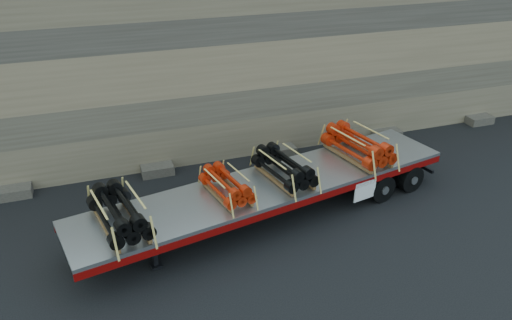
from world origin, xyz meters
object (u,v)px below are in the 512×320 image
(bundle_front, at_px, (119,214))
(bundle_midrear, at_px, (284,168))
(bundle_midfront, at_px, (227,186))
(bundle_rear, at_px, (358,146))
(trailer, at_px, (270,200))

(bundle_front, height_order, bundle_midrear, bundle_front)
(bundle_midfront, bearing_deg, bundle_front, -180.00)
(bundle_front, bearing_deg, bundle_rear, 0.00)
(bundle_midfront, bearing_deg, bundle_rear, 0.00)
(bundle_front, bearing_deg, trailer, 0.00)
(bundle_front, distance_m, bundle_midrear, 5.29)
(trailer, relative_size, bundle_rear, 5.03)
(trailer, bearing_deg, bundle_midfront, -180.00)
(bundle_front, bearing_deg, bundle_midfront, 0.00)
(trailer, relative_size, bundle_midrear, 5.64)
(bundle_midrear, bearing_deg, bundle_rear, 0.00)
(bundle_midrear, bearing_deg, trailer, 180.00)
(bundle_midrear, height_order, bundle_rear, bundle_rear)
(bundle_midrear, xyz_separation_m, bundle_rear, (2.97, 0.58, 0.05))
(bundle_midrear, relative_size, bundle_rear, 0.89)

